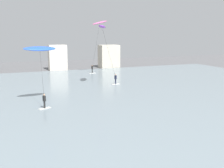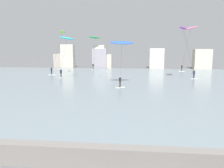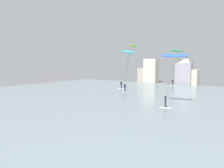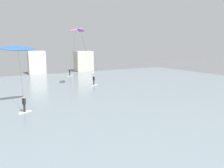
# 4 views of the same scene
# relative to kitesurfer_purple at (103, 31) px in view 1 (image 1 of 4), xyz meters

# --- Properties ---
(water_bay) EXTENTS (84.00, 52.00, 0.10)m
(water_bay) POSITION_rel_kitesurfer_purple_xyz_m (-8.26, -5.42, -8.41)
(water_bay) COLOR gray
(water_bay) RESTS_ON ground
(far_shore_buildings) EXTENTS (43.96, 5.30, 6.63)m
(far_shore_buildings) POSITION_rel_kitesurfer_purple_xyz_m (-14.07, 22.68, -5.74)
(far_shore_buildings) COLOR #A89E93
(far_shore_buildings) RESTS_ON ground
(kitesurfer_purple) EXTENTS (4.38, 3.63, 9.39)m
(kitesurfer_purple) POSITION_rel_kitesurfer_purple_xyz_m (0.00, 0.00, 0.00)
(kitesurfer_purple) COLOR silver
(kitesurfer_purple) RESTS_ON water_bay
(kitesurfer_blue) EXTENTS (3.87, 3.91, 6.78)m
(kitesurfer_blue) POSITION_rel_kitesurfer_purple_xyz_m (-10.41, -7.63, -2.36)
(kitesurfer_blue) COLOR silver
(kitesurfer_blue) RESTS_ON water_bay
(kitesurfer_pink) EXTENTS (3.69, 2.21, 10.58)m
(kitesurfer_pink) POSITION_rel_kitesurfer_purple_xyz_m (3.79, 12.88, 0.81)
(kitesurfer_pink) COLOR silver
(kitesurfer_pink) RESTS_ON water_bay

